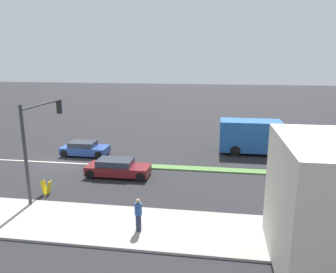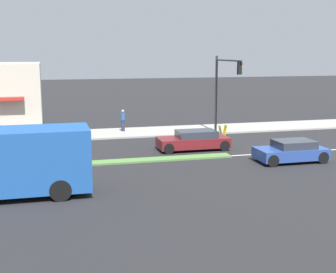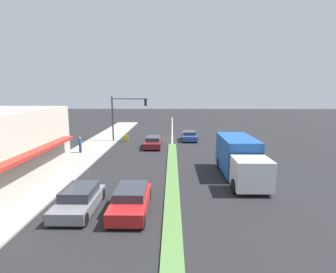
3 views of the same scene
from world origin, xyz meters
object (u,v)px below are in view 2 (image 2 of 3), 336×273
coupe_blue (291,151)px  sedan_maroon (194,140)px  warning_aframe_sign (223,131)px  traffic_signal_main (224,82)px  delivery_truck (5,163)px  pedestrian (123,120)px

coupe_blue → sedan_maroon: size_ratio=0.88×
warning_aframe_sign → sedan_maroon: 4.96m
traffic_signal_main → sedan_maroon: (-3.92, 3.42, -3.31)m
delivery_truck → sedan_maroon: size_ratio=1.71×
traffic_signal_main → coupe_blue: bearing=-174.3°
pedestrian → sedan_maroon: (-7.26, -3.26, -0.38)m
traffic_signal_main → warning_aframe_sign: bearing=162.0°
delivery_truck → warning_aframe_sign: bearing=-51.8°
traffic_signal_main → sedan_maroon: bearing=138.9°
traffic_signal_main → sedan_maroon: traffic_signal_main is taller
traffic_signal_main → warning_aframe_sign: size_ratio=6.69×
traffic_signal_main → coupe_blue: 9.00m
warning_aframe_sign → sedan_maroon: size_ratio=0.19×
warning_aframe_sign → traffic_signal_main: bearing=-18.0°
warning_aframe_sign → sedan_maroon: bearing=137.7°
warning_aframe_sign → delivery_truck: 17.61m
delivery_truck → pedestrian: bearing=-26.6°
delivery_truck → coupe_blue: size_ratio=1.95×
pedestrian → sedan_maroon: pedestrian is taller
warning_aframe_sign → delivery_truck: size_ratio=0.11×
pedestrian → warning_aframe_sign: size_ratio=1.94×
pedestrian → sedan_maroon: bearing=-155.8°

